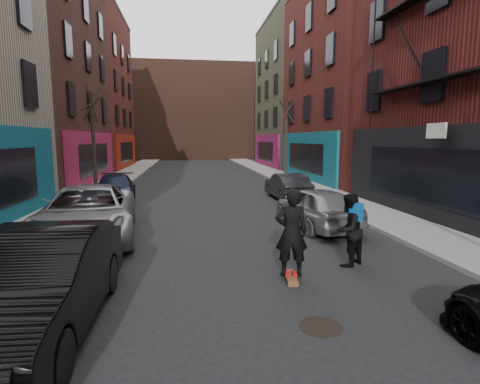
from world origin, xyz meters
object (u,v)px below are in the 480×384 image
object	(u,v)px
tree_right_far	(286,132)
manhole	(321,326)
parked_left_end	(115,189)
parked_left_mid	(37,284)
tree_left_far	(93,132)
parked_right_far	(316,207)
skateboard	(291,278)
skateboarder	(291,233)
parked_left_far	(88,213)
parked_right_end	(287,186)
pedestrian	(349,229)

from	to	relation	value
tree_right_far	manhole	size ratio (longest dim) A/B	9.71
parked_left_end	manhole	xyz separation A→B (m)	(5.53, -12.78, -0.65)
parked_left_mid	parked_left_end	world-z (taller)	parked_left_mid
tree_left_far	manhole	distance (m)	17.83
parked_left_end	manhole	world-z (taller)	parked_left_end
parked_right_far	skateboard	distance (m)	5.14
tree_left_far	skateboarder	xyz separation A→B (m)	(7.20, -13.93, -2.33)
parked_left_mid	tree_right_far	bearing A→B (deg)	66.18
parked_left_end	skateboarder	size ratio (longest dim) A/B	2.38
parked_left_far	manhole	xyz separation A→B (m)	(5.11, -6.14, -0.81)
parked_right_end	parked_left_far	bearing A→B (deg)	37.60
parked_left_far	parked_right_far	distance (m)	7.39
parked_right_far	skateboard	bearing A→B (deg)	58.03
parked_left_end	parked_right_far	distance (m)	9.91
parked_left_end	parked_right_end	distance (m)	8.41
manhole	pedestrian	bearing A→B (deg)	58.83
skateboard	pedestrian	bearing A→B (deg)	31.51
parked_left_mid	skateboarder	size ratio (longest dim) A/B	2.58
parked_left_far	parked_right_far	bearing A→B (deg)	-3.13
tree_left_far	parked_left_end	size ratio (longest dim) A/B	1.43
skateboarder	manhole	world-z (taller)	skateboarder
tree_left_far	tree_right_far	bearing A→B (deg)	25.82
skateboarder	pedestrian	xyz separation A→B (m)	(1.62, 0.74, -0.17)
parked_right_end	skateboarder	world-z (taller)	skateboarder
parked_left_end	manhole	distance (m)	13.94
parked_left_mid	pedestrian	world-z (taller)	pedestrian
skateboard	skateboarder	size ratio (longest dim) A/B	0.42
parked_left_end	skateboarder	world-z (taller)	skateboarder
parked_left_far	skateboard	world-z (taller)	parked_left_far
pedestrian	parked_right_far	bearing A→B (deg)	-134.09
pedestrian	manhole	bearing A→B (deg)	23.23
tree_left_far	skateboard	xyz separation A→B (m)	(7.20, -13.93, -3.33)
parked_left_mid	parked_left_far	xyz separation A→B (m)	(-0.66, 5.71, 0.00)
parked_left_end	pedestrian	bearing A→B (deg)	-60.12
skateboard	manhole	xyz separation A→B (m)	(-0.07, -2.06, -0.04)
parked_left_end	parked_right_far	bearing A→B (deg)	-44.11
parked_right_end	skateboard	distance (m)	11.03
parked_right_far	manhole	bearing A→B (deg)	64.75
parked_left_end	parked_right_far	size ratio (longest dim) A/B	1.08
tree_right_far	skateboarder	distance (m)	20.75
manhole	parked_left_end	bearing A→B (deg)	113.41
tree_right_far	skateboard	xyz separation A→B (m)	(-5.20, -19.93, -3.48)
tree_left_far	skateboarder	size ratio (longest dim) A/B	3.41
parked_left_end	pedestrian	distance (m)	12.32
tree_right_far	skateboard	distance (m)	20.89
parked_left_mid	parked_right_far	world-z (taller)	parked_left_mid
parked_left_end	skateboard	distance (m)	12.11
parked_left_mid	skateboard	world-z (taller)	parked_left_mid
skateboard	pedestrian	world-z (taller)	pedestrian
manhole	parked_left_far	bearing A→B (deg)	129.74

